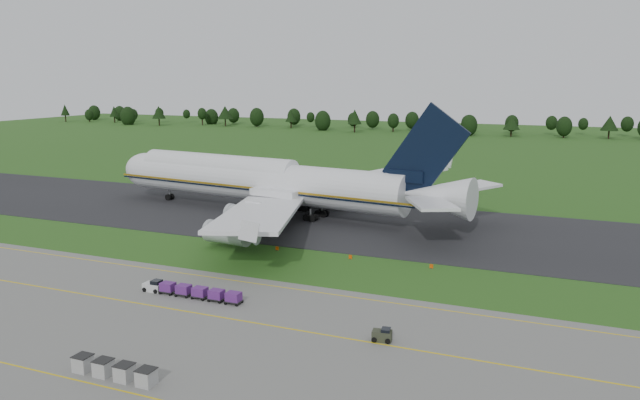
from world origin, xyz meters
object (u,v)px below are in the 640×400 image
at_px(uld_row, 114,370).
at_px(edge_markers, 350,257).
at_px(utility_cart, 382,336).
at_px(aircraft, 267,181).
at_px(baggage_train, 190,291).

relative_size(uld_row, edge_markers, 0.35).
bearing_deg(utility_cart, aircraft, 127.88).
height_order(baggage_train, uld_row, uld_row).
relative_size(baggage_train, utility_cart, 6.52).
relative_size(aircraft, uld_row, 9.31).
bearing_deg(aircraft, edge_markers, -42.35).
xyz_separation_m(aircraft, baggage_train, (13.97, -47.83, -5.69)).
height_order(utility_cart, edge_markers, utility_cart).
distance_m(baggage_train, uld_row, 21.47).
bearing_deg(utility_cart, edge_markers, 116.11).
height_order(aircraft, utility_cart, aircraft).
xyz_separation_m(aircraft, utility_cart, (39.92, -51.31, -5.92)).
distance_m(baggage_train, edge_markers, 26.73).
height_order(aircraft, uld_row, aircraft).
relative_size(utility_cart, uld_row, 0.25).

